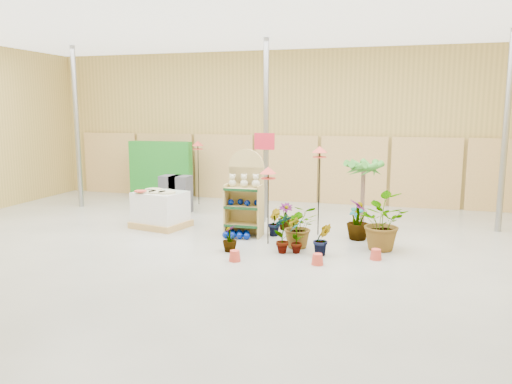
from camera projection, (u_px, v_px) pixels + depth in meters
room at (234, 137)px, 10.08m from camera, size 15.20×12.10×4.70m
display_shelf at (245, 196)px, 11.00m from camera, size 0.80×0.51×1.91m
teddy_bears at (245, 182)px, 10.85m from camera, size 0.70×0.18×0.29m
gazing_balls_shelf at (244, 202)px, 10.92m from camera, size 0.70×0.24×0.13m
gazing_balls_floor at (237, 234)px, 10.85m from camera, size 0.63×0.39×0.15m
pallet_stack at (161, 209)px, 11.79m from camera, size 1.38×1.23×0.89m
charcoal_planters at (176, 194)px, 13.50m from camera, size 0.80×0.50×1.00m
trellis_stock at (161, 171)px, 15.39m from camera, size 2.00×0.30×1.80m
offer_sign at (265, 159)px, 12.13m from camera, size 0.50×0.08×2.20m
bird_table_front at (268, 173)px, 10.14m from camera, size 0.34×0.34×1.61m
bird_table_right at (320, 153)px, 10.83m from camera, size 0.34×0.34×1.98m
bird_table_back at (198, 145)px, 14.45m from camera, size 0.34×0.34×1.87m
palm at (364, 167)px, 11.53m from camera, size 0.70×0.70×1.71m
potted_plant_0 at (283, 233)px, 9.65m from camera, size 0.46×0.50×0.79m
potted_plant_1 at (293, 230)px, 10.38m from camera, size 0.37×0.39×0.57m
potted_plant_2 at (299, 226)px, 10.03m from camera, size 0.87×0.78×0.89m
potted_plant_3 at (358, 220)px, 10.66m from camera, size 0.60×0.60×0.87m
potted_plant_4 at (356, 219)px, 11.17m from camera, size 0.41×0.37×0.65m
potted_plant_5 at (274, 222)px, 11.01m from camera, size 0.37×0.40×0.60m
potted_plant_7 at (230, 238)px, 9.78m from camera, size 0.30×0.30×0.52m
potted_plant_8 at (297, 236)px, 9.66m from camera, size 0.26×0.37×0.69m
potted_plant_9 at (322, 239)px, 9.50m from camera, size 0.43×0.40×0.64m
potted_plant_10 at (379, 222)px, 9.86m from camera, size 1.28×1.33×1.13m
potted_plant_11 at (285, 216)px, 11.58m from camera, size 0.40×0.40×0.61m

